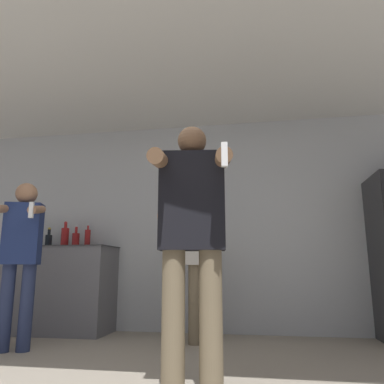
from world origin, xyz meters
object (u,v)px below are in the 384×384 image
object	(u,v)px
bottle_red_label	(49,240)
bottle_green_wine	(76,239)
bottle_amber_bourbon	(87,238)
person_woman_foreground	(192,233)
bottle_brown_liquor	(36,238)
person_man_side	(21,250)
person_spectator_back	(186,253)
bottle_clear_vodka	(65,237)

from	to	relation	value
bottle_red_label	bottle_green_wine	size ratio (longest dim) A/B	0.91
bottle_amber_bourbon	bottle_green_wine	distance (m)	0.15
bottle_green_wine	person_woman_foreground	size ratio (longest dim) A/B	0.16
bottle_brown_liquor	person_man_side	distance (m)	1.21
person_woman_foreground	person_man_side	distance (m)	2.01
person_man_side	person_spectator_back	bearing A→B (deg)	22.79
person_woman_foreground	bottle_red_label	bearing A→B (deg)	137.62
bottle_red_label	person_woman_foreground	world-z (taller)	person_woman_foreground
bottle_amber_bourbon	bottle_green_wine	xyz separation A→B (m)	(-0.15, 0.00, -0.01)
bottle_green_wine	person_man_side	xyz separation A→B (m)	(-0.00, -1.07, -0.19)
bottle_amber_bourbon	person_woman_foreground	xyz separation A→B (m)	(1.64, -1.97, -0.16)
bottle_amber_bourbon	person_spectator_back	bearing A→B (deg)	-19.12
bottle_red_label	bottle_amber_bourbon	bearing A→B (deg)	0.00
person_man_side	person_spectator_back	world-z (taller)	person_spectator_back
bottle_red_label	bottle_brown_liquor	size ratio (longest dim) A/B	0.83
person_woman_foreground	person_man_side	xyz separation A→B (m)	(-1.80, 0.90, -0.04)
bottle_red_label	person_woman_foreground	xyz separation A→B (m)	(2.16, -1.97, -0.14)
bottle_clear_vodka	person_man_side	world-z (taller)	person_man_side
bottle_green_wine	person_woman_foreground	world-z (taller)	person_woman_foreground
bottle_red_label	person_woman_foreground	size ratio (longest dim) A/B	0.15
bottle_brown_liquor	bottle_amber_bourbon	xyz separation A→B (m)	(0.69, 0.00, -0.00)
bottle_clear_vodka	bottle_amber_bourbon	xyz separation A→B (m)	(0.30, -0.00, -0.02)
person_man_side	person_spectator_back	distance (m)	1.59
bottle_red_label	person_woman_foreground	bearing A→B (deg)	-42.38
bottle_clear_vodka	bottle_green_wine	xyz separation A→B (m)	(0.15, 0.00, -0.03)
bottle_amber_bourbon	person_man_side	distance (m)	1.10
person_woman_foreground	person_spectator_back	size ratio (longest dim) A/B	1.07
bottle_brown_liquor	bottle_clear_vodka	size ratio (longest dim) A/B	0.94
bottle_amber_bourbon	person_man_side	size ratio (longest dim) A/B	0.18
bottle_clear_vodka	person_spectator_back	distance (m)	1.69
bottle_brown_liquor	person_woman_foreground	bearing A→B (deg)	-40.20
bottle_red_label	bottle_amber_bourbon	world-z (taller)	bottle_amber_bourbon
bottle_clear_vodka	bottle_amber_bourbon	distance (m)	0.30
bottle_green_wine	person_man_side	world-z (taller)	person_man_side
bottle_amber_bourbon	bottle_red_label	bearing A→B (deg)	180.00
bottle_red_label	bottle_clear_vodka	bearing A→B (deg)	0.00
bottle_clear_vodka	person_woman_foreground	world-z (taller)	person_woman_foreground
bottle_red_label	person_man_side	xyz separation A→B (m)	(0.36, -1.07, -0.18)
bottle_amber_bourbon	bottle_green_wine	bearing A→B (deg)	180.00
bottle_red_label	person_spectator_back	size ratio (longest dim) A/B	0.16
bottle_clear_vodka	person_spectator_back	world-z (taller)	person_spectator_back
bottle_brown_liquor	bottle_clear_vodka	distance (m)	0.39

